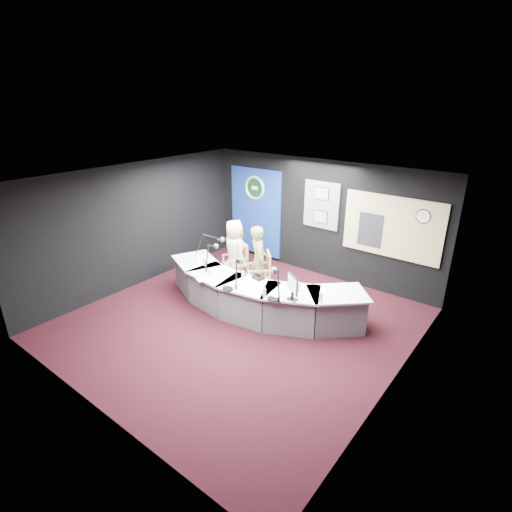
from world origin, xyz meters
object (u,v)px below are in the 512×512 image
Objects in this scene: armchair_left at (235,263)px; person_woman at (259,261)px; broadcast_desk at (254,294)px; person_man at (235,252)px; armchair_right at (259,273)px.

person_woman is (0.80, -0.12, 0.31)m from armchair_left.
person_woman is (-0.41, 0.68, 0.41)m from broadcast_desk.
person_man reaches higher than broadcast_desk.
armchair_right is (-0.41, 0.68, 0.11)m from broadcast_desk.
person_man is at bearing 0.00° from armchair_left.
armchair_right reaches higher than armchair_left.
armchair_right is at bearing 121.14° from broadcast_desk.
broadcast_desk is 0.80m from armchair_right.
broadcast_desk is at bearing -7.94° from armchair_left.
person_man is 0.81m from person_woman.
broadcast_desk is 0.90m from person_woman.
broadcast_desk is 2.95× the size of person_man.
person_man is at bearing 146.41° from broadcast_desk.
person_man is at bearing -141.96° from armchair_right.
person_man is (0.00, 0.00, 0.28)m from armchair_left.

